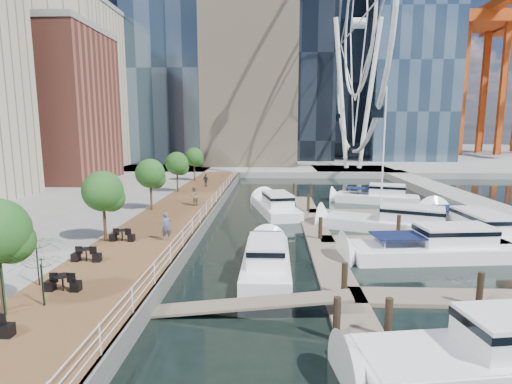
% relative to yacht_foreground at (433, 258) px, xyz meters
% --- Properties ---
extents(ground, '(520.00, 520.00, 0.00)m').
position_rel_yacht_foreground_xyz_m(ground, '(-9.83, -4.36, 0.00)').
color(ground, black).
rests_on(ground, ground).
extents(boardwalk, '(6.00, 60.00, 1.00)m').
position_rel_yacht_foreground_xyz_m(boardwalk, '(-18.83, 10.64, 0.50)').
color(boardwalk, brown).
rests_on(boardwalk, ground).
extents(seawall, '(0.25, 60.00, 1.00)m').
position_rel_yacht_foreground_xyz_m(seawall, '(-15.83, 10.64, 0.50)').
color(seawall, '#595954').
rests_on(seawall, ground).
extents(land_far, '(200.00, 114.00, 1.00)m').
position_rel_yacht_foreground_xyz_m(land_far, '(-9.83, 97.64, 0.50)').
color(land_far, gray).
rests_on(land_far, ground).
extents(breakwater, '(4.00, 60.00, 1.00)m').
position_rel_yacht_foreground_xyz_m(breakwater, '(10.17, 15.64, 0.50)').
color(breakwater, gray).
rests_on(breakwater, ground).
extents(pier, '(14.00, 12.00, 1.00)m').
position_rel_yacht_foreground_xyz_m(pier, '(4.17, 47.64, 0.50)').
color(pier, gray).
rests_on(pier, ground).
extents(railing, '(0.10, 60.00, 1.05)m').
position_rel_yacht_foreground_xyz_m(railing, '(-15.93, 10.64, 1.52)').
color(railing, white).
rests_on(railing, boardwalk).
extents(floating_docks, '(16.00, 34.00, 2.60)m').
position_rel_yacht_foreground_xyz_m(floating_docks, '(-1.87, 5.62, 0.49)').
color(floating_docks, '#6D6051').
rests_on(floating_docks, ground).
extents(ferris_wheel, '(5.80, 45.60, 47.80)m').
position_rel_yacht_foreground_xyz_m(ferris_wheel, '(4.17, 47.64, 25.92)').
color(ferris_wheel, white).
rests_on(ferris_wheel, ground).
extents(street_trees, '(2.60, 42.60, 4.60)m').
position_rel_yacht_foreground_xyz_m(street_trees, '(-21.23, 9.64, 4.29)').
color(street_trees, '#3F2B1C').
rests_on(street_trees, ground).
extents(cafe_tables, '(2.50, 13.70, 0.74)m').
position_rel_yacht_foreground_xyz_m(cafe_tables, '(-20.23, -6.36, 1.37)').
color(cafe_tables, black).
rests_on(cafe_tables, ground).
extents(yacht_foreground, '(12.05, 4.39, 2.15)m').
position_rel_yacht_foreground_xyz_m(yacht_foreground, '(0.00, 0.00, 0.00)').
color(yacht_foreground, white).
rests_on(yacht_foreground, ground).
extents(pedestrian_near, '(0.81, 0.70, 1.87)m').
position_rel_yacht_foreground_xyz_m(pedestrian_near, '(-17.28, -0.06, 1.94)').
color(pedestrian_near, '#4E4F68').
rests_on(pedestrian_near, boardwalk).
extents(pedestrian_mid, '(1.08, 1.13, 1.84)m').
position_rel_yacht_foreground_xyz_m(pedestrian_mid, '(-17.82, 11.80, 1.92)').
color(pedestrian_mid, '#7F6E58').
rests_on(pedestrian_mid, boardwalk).
extents(pedestrian_far, '(0.99, 0.82, 1.58)m').
position_rel_yacht_foreground_xyz_m(pedestrian_far, '(-18.73, 24.16, 1.79)').
color(pedestrian_far, '#31353D').
rests_on(pedestrian_far, boardwalk).
extents(moored_yachts, '(20.05, 36.46, 11.50)m').
position_rel_yacht_foreground_xyz_m(moored_yachts, '(-1.43, 5.97, 0.00)').
color(moored_yachts, white).
rests_on(moored_yachts, ground).
extents(cafe_seating, '(4.24, 6.12, 2.73)m').
position_rel_yacht_foreground_xyz_m(cafe_seating, '(-20.76, -9.74, 2.23)').
color(cafe_seating, '#0E351B').
rests_on(cafe_seating, ground).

